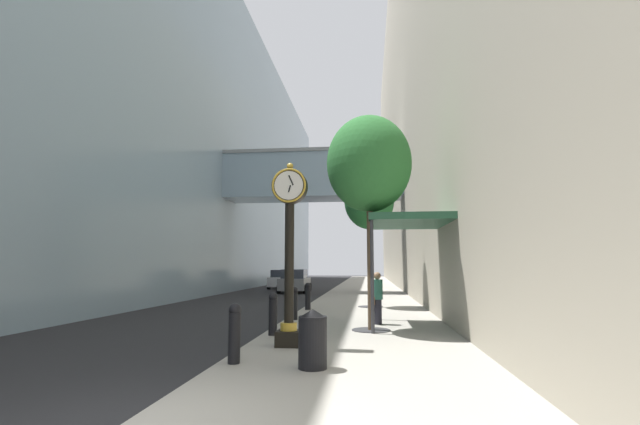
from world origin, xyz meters
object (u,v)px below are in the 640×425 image
at_px(street_clock, 289,244).
at_px(street_tree_mid_near, 369,202).
at_px(bollard_third, 294,302).
at_px(trash_bin, 313,338).
at_px(car_white_near, 283,279).
at_px(bollard_nearest, 234,332).
at_px(bollard_fourth, 308,296).
at_px(street_tree_near, 369,164).
at_px(pedestrian_walking, 377,297).
at_px(car_grey_mid, 295,281).
at_px(bollard_second, 273,313).

relative_size(street_clock, street_tree_mid_near, 0.70).
xyz_separation_m(bollard_third, trash_bin, (1.53, -7.05, -0.05)).
height_order(bollard_third, car_white_near, car_white_near).
height_order(street_clock, bollard_nearest, street_clock).
height_order(bollard_third, trash_bin, bollard_third).
xyz_separation_m(bollard_third, street_tree_mid_near, (2.60, 4.99, 4.16)).
relative_size(bollard_fourth, trash_bin, 1.07).
distance_m(bollard_nearest, street_tree_near, 6.76).
height_order(bollard_nearest, car_white_near, car_white_near).
relative_size(street_tree_near, trash_bin, 5.99).
bearing_deg(trash_bin, street_tree_mid_near, 84.94).
distance_m(street_tree_mid_near, pedestrian_walking, 7.02).
xyz_separation_m(bollard_nearest, bollard_third, (0.00, 6.80, 0.00)).
bearing_deg(car_grey_mid, street_tree_mid_near, -65.82).
xyz_separation_m(bollard_nearest, car_white_near, (-4.76, 29.26, 0.05)).
xyz_separation_m(street_clock, pedestrian_walking, (2.10, 4.06, -1.50)).
distance_m(trash_bin, car_grey_mid, 24.64).
bearing_deg(bollard_fourth, street_clock, -85.17).
bearing_deg(street_tree_near, car_white_near, 106.59).
distance_m(street_clock, bollard_second, 2.43).
xyz_separation_m(bollard_third, pedestrian_walking, (2.80, -0.86, 0.27)).
bearing_deg(pedestrian_walking, bollard_fourth, 123.39).
bearing_deg(street_tree_near, car_grey_mid, 105.77).
relative_size(bollard_second, street_tree_mid_near, 0.18).
relative_size(street_tree_mid_near, trash_bin, 5.80).
distance_m(bollard_third, street_tree_mid_near, 6.99).
bearing_deg(car_white_near, car_grey_mid, -70.43).
distance_m(bollard_second, street_tree_mid_near, 9.72).
height_order(bollard_nearest, street_tree_near, street_tree_near).
bearing_deg(bollard_second, bollard_nearest, -90.00).
distance_m(bollard_fourth, street_tree_mid_near, 5.15).
bearing_deg(car_grey_mid, trash_bin, -79.68).
distance_m(street_clock, bollard_nearest, 2.67).
height_order(street_clock, bollard_second, street_clock).
xyz_separation_m(bollard_second, bollard_fourth, (0.00, 6.80, 0.00)).
distance_m(bollard_second, bollard_third, 3.40).
height_order(bollard_second, bollard_fourth, same).
relative_size(bollard_third, bollard_fourth, 1.00).
xyz_separation_m(bollard_nearest, bollard_second, (0.00, 3.40, 0.00)).
bearing_deg(trash_bin, car_grey_mid, 100.32).
relative_size(bollard_second, car_grey_mid, 0.27).
relative_size(trash_bin, car_white_near, 0.25).
xyz_separation_m(pedestrian_walking, car_white_near, (-7.56, 23.32, -0.22)).
relative_size(street_tree_mid_near, car_grey_mid, 1.45).
distance_m(street_clock, car_grey_mid, 22.46).
bearing_deg(street_clock, street_tree_mid_near, 79.17).
distance_m(bollard_fourth, street_tree_near, 7.49).
height_order(bollard_third, street_tree_near, street_tree_near).
distance_m(bollard_nearest, car_white_near, 29.65).
bearing_deg(bollard_nearest, pedestrian_walking, 64.74).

